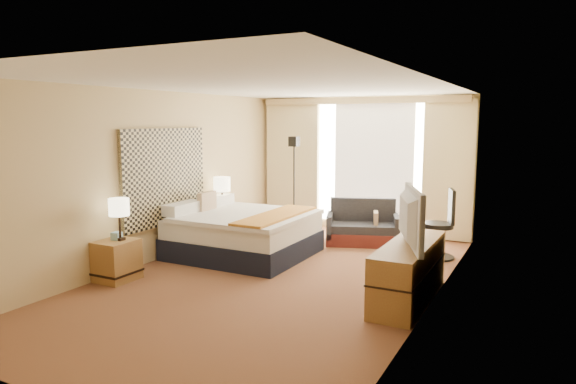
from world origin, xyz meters
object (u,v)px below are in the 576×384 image
at_px(media_dresser, 409,272).
at_px(bed, 243,233).
at_px(television, 403,217).
at_px(loveseat, 363,229).
at_px(nightstand_left, 117,260).
at_px(floor_lamp, 294,165).
at_px(desk_chair, 442,228).
at_px(lamp_right, 222,185).
at_px(nightstand_right, 222,227).
at_px(lamp_left, 119,208).

relative_size(media_dresser, bed, 0.89).
bearing_deg(television, loveseat, 5.59).
height_order(nightstand_left, bed, bed).
xyz_separation_m(floor_lamp, desk_chair, (2.96, -0.73, -0.82)).
bearing_deg(television, lamp_right, 44.33).
bearing_deg(desk_chair, loveseat, 147.89).
relative_size(nightstand_right, floor_lamp, 0.30).
distance_m(lamp_left, television, 3.70).
distance_m(floor_lamp, lamp_left, 3.94).
bearing_deg(media_dresser, lamp_right, 158.93).
bearing_deg(nightstand_left, floor_lamp, 79.55).
height_order(media_dresser, loveseat, loveseat).
xyz_separation_m(bed, television, (2.84, -1.02, 0.68)).
bearing_deg(media_dresser, desk_chair, 90.65).
height_order(desk_chair, television, television).
xyz_separation_m(loveseat, television, (1.39, -2.66, 0.78)).
bearing_deg(lamp_left, floor_lamp, 80.13).
bearing_deg(floor_lamp, loveseat, -13.40).
bearing_deg(desk_chair, media_dresser, -106.89).
bearing_deg(nightstand_right, desk_chair, 10.29).
height_order(nightstand_right, lamp_right, lamp_right).
height_order(media_dresser, bed, bed).
bearing_deg(nightstand_right, television, -23.96).
bearing_deg(bed, nightstand_left, -113.07).
xyz_separation_m(nightstand_right, bed, (0.81, -0.60, 0.08)).
distance_m(loveseat, lamp_right, 2.59).
relative_size(nightstand_right, lamp_right, 0.89).
relative_size(nightstand_left, floor_lamp, 0.30).
relative_size(bed, television, 1.71).
bearing_deg(media_dresser, television, -106.20).
bearing_deg(lamp_left, nightstand_left, -142.07).
relative_size(bed, floor_lamp, 1.10).
relative_size(bed, loveseat, 1.45).
bearing_deg(loveseat, nightstand_right, -175.00).
xyz_separation_m(loveseat, floor_lamp, (-1.54, 0.37, 1.05)).
bearing_deg(loveseat, television, -82.01).
bearing_deg(bed, lamp_left, -112.25).
xyz_separation_m(lamp_left, television, (3.60, 0.84, 0.05)).
height_order(nightstand_left, media_dresser, media_dresser).
bearing_deg(desk_chair, nightstand_right, 172.75).
relative_size(desk_chair, lamp_left, 1.92).
bearing_deg(bed, nightstand_right, 143.45).
height_order(floor_lamp, desk_chair, floor_lamp).
xyz_separation_m(loveseat, desk_chair, (1.42, -0.37, 0.23)).
distance_m(nightstand_right, loveseat, 2.49).
distance_m(desk_chair, television, 2.36).
xyz_separation_m(lamp_right, television, (3.62, -1.59, 0.01)).
distance_m(media_dresser, bed, 3.01).
distance_m(floor_lamp, desk_chair, 3.15).
xyz_separation_m(nightstand_right, lamp_left, (0.05, -2.46, 0.72)).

